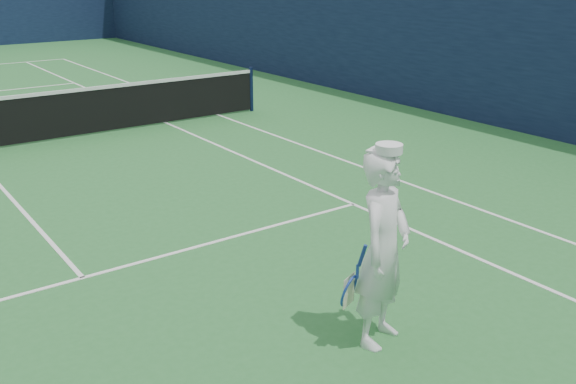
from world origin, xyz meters
The scene contains 1 object.
tennis_player centered at (1.89, -9.31, 0.95)m, with size 0.89×0.68×1.94m.
Camera 1 is at (-1.93, -13.15, 3.41)m, focal length 40.00 mm.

